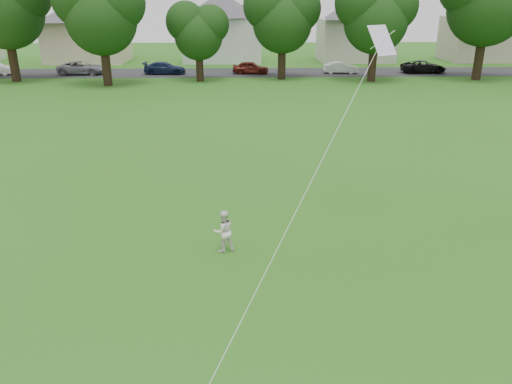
{
  "coord_description": "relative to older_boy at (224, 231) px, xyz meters",
  "views": [
    {
      "loc": [
        1.98,
        -10.3,
        7.08
      ],
      "look_at": [
        2.38,
        2.0,
        2.3
      ],
      "focal_mm": 35.0,
      "sensor_mm": 36.0,
      "label": 1
    }
  ],
  "objects": [
    {
      "name": "ground",
      "position": [
        -1.46,
        -3.07,
        -0.65
      ],
      "size": [
        160.0,
        160.0,
        0.0
      ],
      "primitive_type": "plane",
      "color": "#2A5B14",
      "rests_on": "ground"
    },
    {
      "name": "street",
      "position": [
        -1.46,
        38.93,
        -0.65
      ],
      "size": [
        90.0,
        7.0,
        0.01
      ],
      "primitive_type": "cube",
      "color": "#2D2D30",
      "rests_on": "ground"
    },
    {
      "name": "older_boy",
      "position": [
        0.0,
        0.0,
        0.0
      ],
      "size": [
        0.77,
        0.69,
        1.3
      ],
      "primitive_type": "imported",
      "rotation": [
        0.0,
        0.0,
        3.5
      ],
      "color": "white",
      "rests_on": "ground"
    },
    {
      "name": "kite",
      "position": [
        2.36,
        -2.13,
        2.62
      ],
      "size": [
        3.13,
        5.02,
        11.59
      ],
      "color": "white",
      "rests_on": "ground"
    },
    {
      "name": "tree_row",
      "position": [
        -0.7,
        33.0,
        5.77
      ],
      "size": [
        78.66,
        9.2,
        11.46
      ],
      "color": "black",
      "rests_on": "ground"
    },
    {
      "name": "parked_cars",
      "position": [
        -4.72,
        37.93,
        -0.03
      ],
      "size": [
        54.24,
        2.14,
        1.28
      ],
      "color": "black",
      "rests_on": "ground"
    },
    {
      "name": "house_row",
      "position": [
        -2.02,
        48.93,
        4.19
      ],
      "size": [
        77.44,
        13.63,
        10.23
      ],
      "color": "beige",
      "rests_on": "ground"
    }
  ]
}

